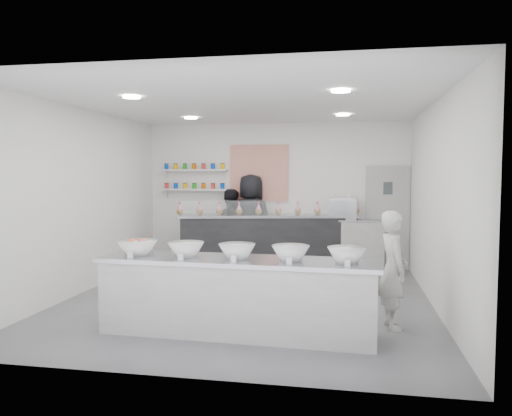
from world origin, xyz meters
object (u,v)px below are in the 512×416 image
Objects in this scene: back_bar at (268,242)px; espresso_ledge at (349,244)px; staff_left at (230,227)px; staff_right at (251,220)px; prep_counter at (237,296)px; espresso_machine at (343,209)px; woman_prep at (393,270)px.

back_bar is 2.61× the size of espresso_ledge.
staff_left is (-0.88, 0.25, 0.25)m from back_bar.
espresso_ledge is at bearing -4.67° from back_bar.
staff_left is at bearing 17.89° from staff_right.
prep_counter is at bearing -98.06° from back_bar.
prep_counter is 2.48× the size of espresso_ledge.
staff_left is (-2.51, 0.04, 0.30)m from espresso_ledge.
espresso_ledge is 0.85× the size of staff_left.
prep_counter is at bearing 116.73° from staff_right.
staff_left is at bearing 152.20° from back_bar.
espresso_machine reaches higher than back_bar.
woman_prep is at bearing 19.92° from prep_counter.
espresso_machine is 0.34× the size of staff_left.
back_bar is at bearing -172.06° from espresso_machine.
staff_right reaches higher than back_bar.
espresso_ledge is 3.85m from woman_prep.
back_bar is at bearing -172.75° from espresso_ledge.
staff_left is at bearing 106.76° from prep_counter.
staff_right is at bearing 178.72° from espresso_machine.
staff_right is (-2.04, 0.04, 0.46)m from espresso_ledge.
woman_prep reaches higher than espresso_ledge.
staff_right is (-1.90, 0.04, -0.26)m from espresso_machine.
espresso_machine is (1.20, 4.41, 0.76)m from prep_counter.
woman_prep is at bearing 141.52° from staff_right.
espresso_ledge is 2.50× the size of espresso_machine.
staff_right reaches higher than prep_counter.
back_bar reaches higher than prep_counter.
espresso_ledge is 0.71× the size of staff_right.
staff_left is (-3.03, 3.85, 0.07)m from woman_prep.
prep_counter is at bearing -107.00° from espresso_ledge.
espresso_ledge is 2.53m from staff_left.
back_bar is at bearing 18.17° from woman_prep.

